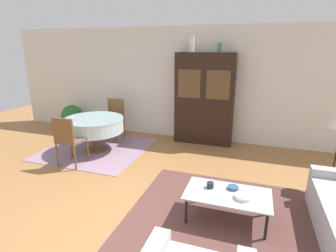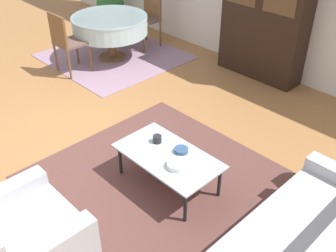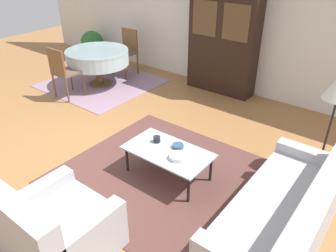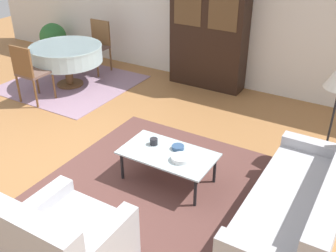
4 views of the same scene
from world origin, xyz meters
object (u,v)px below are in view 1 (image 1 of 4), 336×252
object	(u,v)px
coffee_table	(227,196)
bowl_small	(233,188)
potted_plant	(72,116)
dining_chair_near	(68,138)
bowl	(243,197)
dining_table	(94,125)
vase_tall	(192,44)
cup	(210,185)
vase_short	(220,47)
display_cabinet	(204,99)
dining_chair_far	(114,116)

from	to	relation	value
coffee_table	bowl_small	xyz separation A→B (m)	(0.05, 0.14, 0.05)
potted_plant	coffee_table	bearing A→B (deg)	-30.63
coffee_table	dining_chair_near	bearing A→B (deg)	166.63
coffee_table	bowl	xyz separation A→B (m)	(0.20, -0.06, 0.06)
dining_table	potted_plant	distance (m)	1.80
bowl_small	vase_tall	xyz separation A→B (m)	(-1.28, 2.74, 1.86)
cup	bowl	size ratio (longest dim) A/B	0.45
coffee_table	bowl_small	size ratio (longest dim) A/B	7.53
vase_short	display_cabinet	bearing A→B (deg)	-179.82
dining_table	bowl_small	xyz separation A→B (m)	(3.10, -1.44, -0.18)
display_cabinet	bowl	bearing A→B (deg)	-69.70
potted_plant	vase_tall	bearing A→B (deg)	3.93
cup	bowl_small	distance (m)	0.30
coffee_table	bowl_small	distance (m)	0.16
cup	potted_plant	distance (m)	4.96
dining_chair_near	dining_chair_far	size ratio (longest dim) A/B	1.00
dining_table	vase_tall	world-z (taller)	vase_tall
display_cabinet	vase_tall	world-z (taller)	vase_tall
dining_chair_far	dining_table	bearing A→B (deg)	90.00
bowl_small	display_cabinet	bearing A→B (deg)	109.01
dining_table	dining_chair_far	bearing A→B (deg)	90.00
dining_chair_far	bowl_small	xyz separation A→B (m)	(3.10, -2.30, -0.16)
dining_table	bowl_small	size ratio (longest dim) A/B	8.72
display_cabinet	cup	world-z (taller)	display_cabinet
bowl_small	potted_plant	distance (m)	5.19
bowl	vase_tall	size ratio (longest dim) A/B	0.63
vase_tall	dining_chair_far	bearing A→B (deg)	-166.39
bowl_small	potted_plant	world-z (taller)	potted_plant
dining_chair_far	vase_tall	world-z (taller)	vase_tall
dining_chair_far	vase_short	xyz separation A→B (m)	(2.46, 0.44, 1.64)
coffee_table	dining_table	size ratio (longest dim) A/B	0.86
bowl_small	vase_tall	world-z (taller)	vase_tall
dining_chair_near	cup	bearing A→B (deg)	-13.05
display_cabinet	dining_chair_far	bearing A→B (deg)	-168.47
display_cabinet	bowl	size ratio (longest dim) A/B	10.14
coffee_table	dining_chair_far	distance (m)	3.91
cup	bowl	world-z (taller)	cup
coffee_table	potted_plant	xyz separation A→B (m)	(-4.48, 2.65, 0.05)
display_cabinet	bowl	distance (m)	3.20
vase_tall	vase_short	bearing A→B (deg)	0.00
bowl	vase_tall	bearing A→B (deg)	115.85
dining_chair_near	vase_short	bearing A→B (deg)	41.24
display_cabinet	dining_chair_far	xyz separation A→B (m)	(-2.16, -0.44, -0.49)
dining_chair_near	bowl	bearing A→B (deg)	-13.61
bowl	bowl_small	xyz separation A→B (m)	(-0.14, 0.20, -0.01)
dining_table	coffee_table	bearing A→B (deg)	-27.40
display_cabinet	vase_tall	xyz separation A→B (m)	(-0.34, 0.00, 1.22)
dining_chair_near	potted_plant	bearing A→B (deg)	126.62
bowl_small	vase_short	size ratio (longest dim) A/B	0.71
dining_chair_far	cup	bearing A→B (deg)	139.92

